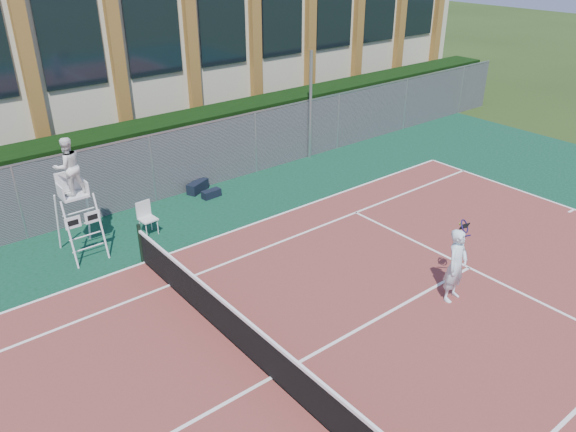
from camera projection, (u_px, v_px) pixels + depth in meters
ground at (272, 379)px, 10.88m from camera, size 120.00×120.00×0.00m
apron at (242, 352)px, 11.58m from camera, size 36.00×20.00×0.01m
tennis_court at (272, 378)px, 10.87m from camera, size 23.77×10.97×0.02m
tennis_net at (271, 357)px, 10.64m from camera, size 0.10×11.30×1.10m
fence at (90, 185)px, 16.52m from camera, size 40.00×0.06×2.20m
hedge at (76, 173)px, 17.36m from camera, size 40.00×1.40×2.20m
steel_pole at (310, 106)px, 20.77m from camera, size 0.12×0.12×4.04m
umpire_chair at (69, 170)px, 14.13m from camera, size 0.92×1.41×3.29m
plastic_chair at (146, 215)px, 15.94m from camera, size 0.48×0.48×0.97m
sports_bag_near at (198, 187)px, 18.71m from camera, size 0.90×0.65×0.36m
sports_bag_far at (211, 194)px, 18.33m from camera, size 0.65×0.31×0.25m
tennis_player at (456, 265)px, 12.84m from camera, size 1.03×0.71×1.81m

